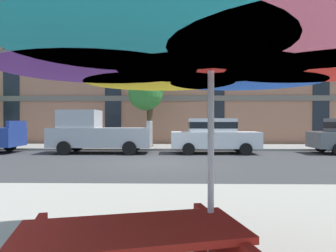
% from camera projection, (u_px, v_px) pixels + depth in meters
% --- Properties ---
extents(ground_plane, '(120.00, 120.00, 0.00)m').
position_uv_depth(ground_plane, '(157.00, 163.00, 11.90)').
color(ground_plane, '#38383A').
extents(sidewalk_far, '(56.00, 3.60, 0.12)m').
position_uv_depth(sidewalk_far, '(163.00, 147.00, 18.70)').
color(sidewalk_far, gray).
rests_on(sidewalk_far, ground).
extents(apartment_building, '(42.16, 12.08, 12.80)m').
position_uv_depth(apartment_building, '(167.00, 67.00, 26.79)').
color(apartment_building, '#A87056').
rests_on(apartment_building, ground).
extents(pickup_silver, '(5.10, 2.12, 2.20)m').
position_uv_depth(pickup_silver, '(97.00, 133.00, 15.66)').
color(pickup_silver, '#A8AAB2').
rests_on(pickup_silver, ground).
extents(sedan_white, '(4.40, 1.98, 1.78)m').
position_uv_depth(sedan_white, '(214.00, 135.00, 15.52)').
color(sedan_white, silver).
rests_on(sedan_white, ground).
extents(street_tree_middle, '(2.26, 2.21, 4.90)m').
position_uv_depth(street_tree_middle, '(146.00, 88.00, 18.34)').
color(street_tree_middle, '#4C3823').
rests_on(street_tree_middle, ground).
extents(patio_umbrella, '(3.93, 3.65, 2.54)m').
position_uv_depth(patio_umbrella, '(211.00, 51.00, 2.85)').
color(patio_umbrella, silver).
rests_on(patio_umbrella, ground).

